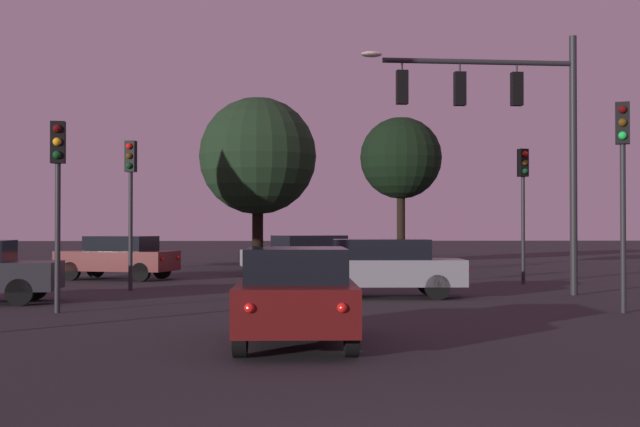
{
  "coord_description": "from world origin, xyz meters",
  "views": [
    {
      "loc": [
        -1.49,
        -5.95,
        1.85
      ],
      "look_at": [
        -0.36,
        18.52,
        2.22
      ],
      "focal_mm": 49.33,
      "sensor_mm": 36.0,
      "label": 1
    }
  ],
  "objects_px": {
    "car_crossing_left": "(377,267)",
    "tree_behind_sign": "(258,156)",
    "car_far_lane": "(118,257)",
    "tree_center_horizon": "(401,159)",
    "traffic_light_median": "(523,188)",
    "traffic_signal_mast_arm": "(508,116)",
    "car_nearside_lane": "(296,294)",
    "car_parked_lot": "(307,255)",
    "traffic_light_far_side": "(58,177)",
    "traffic_light_corner_left": "(623,164)",
    "traffic_light_corner_right": "(130,184)"
  },
  "relations": [
    {
      "from": "tree_behind_sign",
      "to": "tree_center_horizon",
      "type": "xyz_separation_m",
      "value": [
        5.97,
        -2.81,
        -0.3
      ]
    },
    {
      "from": "traffic_light_median",
      "to": "car_crossing_left",
      "type": "relative_size",
      "value": 0.92
    },
    {
      "from": "traffic_light_median",
      "to": "car_nearside_lane",
      "type": "distance_m",
      "value": 16.31
    },
    {
      "from": "car_crossing_left",
      "to": "tree_behind_sign",
      "type": "height_order",
      "value": "tree_behind_sign"
    },
    {
      "from": "traffic_light_far_side",
      "to": "tree_behind_sign",
      "type": "height_order",
      "value": "tree_behind_sign"
    },
    {
      "from": "traffic_light_corner_right",
      "to": "traffic_light_far_side",
      "type": "relative_size",
      "value": 1.05
    },
    {
      "from": "traffic_light_median",
      "to": "car_nearside_lane",
      "type": "height_order",
      "value": "traffic_light_median"
    },
    {
      "from": "car_crossing_left",
      "to": "tree_behind_sign",
      "type": "relative_size",
      "value": 0.62
    },
    {
      "from": "traffic_light_corner_right",
      "to": "tree_behind_sign",
      "type": "height_order",
      "value": "tree_behind_sign"
    },
    {
      "from": "traffic_signal_mast_arm",
      "to": "traffic_light_corner_right",
      "type": "xyz_separation_m",
      "value": [
        -10.44,
        2.26,
        -1.75
      ]
    },
    {
      "from": "traffic_light_corner_right",
      "to": "traffic_light_corner_left",
      "type": "bearing_deg",
      "value": -31.14
    },
    {
      "from": "car_crossing_left",
      "to": "tree_behind_sign",
      "type": "bearing_deg",
      "value": 102.34
    },
    {
      "from": "car_nearside_lane",
      "to": "car_parked_lot",
      "type": "distance_m",
      "value": 19.16
    },
    {
      "from": "traffic_signal_mast_arm",
      "to": "car_parked_lot",
      "type": "relative_size",
      "value": 1.43
    },
    {
      "from": "traffic_light_corner_right",
      "to": "traffic_light_median",
      "type": "bearing_deg",
      "value": 11.43
    },
    {
      "from": "traffic_light_median",
      "to": "car_far_lane",
      "type": "height_order",
      "value": "traffic_light_median"
    },
    {
      "from": "car_crossing_left",
      "to": "car_far_lane",
      "type": "distance_m",
      "value": 11.51
    },
    {
      "from": "tree_center_horizon",
      "to": "tree_behind_sign",
      "type": "bearing_deg",
      "value": 154.8
    },
    {
      "from": "car_crossing_left",
      "to": "tree_center_horizon",
      "type": "distance_m",
      "value": 13.94
    },
    {
      "from": "traffic_signal_mast_arm",
      "to": "traffic_light_corner_left",
      "type": "height_order",
      "value": "traffic_signal_mast_arm"
    },
    {
      "from": "traffic_signal_mast_arm",
      "to": "tree_center_horizon",
      "type": "height_order",
      "value": "traffic_signal_mast_arm"
    },
    {
      "from": "car_parked_lot",
      "to": "tree_center_horizon",
      "type": "bearing_deg",
      "value": 37.8
    },
    {
      "from": "car_nearside_lane",
      "to": "traffic_light_median",
      "type": "bearing_deg",
      "value": 61.86
    },
    {
      "from": "traffic_light_far_side",
      "to": "tree_center_horizon",
      "type": "distance_m",
      "value": 19.63
    },
    {
      "from": "traffic_signal_mast_arm",
      "to": "car_nearside_lane",
      "type": "bearing_deg",
      "value": -121.73
    },
    {
      "from": "traffic_signal_mast_arm",
      "to": "car_far_lane",
      "type": "bearing_deg",
      "value": 146.81
    },
    {
      "from": "car_parked_lot",
      "to": "traffic_light_far_side",
      "type": "bearing_deg",
      "value": -112.66
    },
    {
      "from": "car_parked_lot",
      "to": "car_nearside_lane",
      "type": "bearing_deg",
      "value": -92.29
    },
    {
      "from": "traffic_light_corner_right",
      "to": "traffic_light_median",
      "type": "distance_m",
      "value": 12.42
    },
    {
      "from": "car_crossing_left",
      "to": "tree_center_horizon",
      "type": "height_order",
      "value": "tree_center_horizon"
    },
    {
      "from": "traffic_light_median",
      "to": "tree_center_horizon",
      "type": "distance_m",
      "value": 8.64
    },
    {
      "from": "traffic_light_corner_right",
      "to": "car_crossing_left",
      "type": "distance_m",
      "value": 7.69
    },
    {
      "from": "car_far_lane",
      "to": "tree_center_horizon",
      "type": "xyz_separation_m",
      "value": [
        10.63,
        5.03,
        3.86
      ]
    },
    {
      "from": "traffic_light_corner_right",
      "to": "car_nearside_lane",
      "type": "bearing_deg",
      "value": -68.85
    },
    {
      "from": "car_crossing_left",
      "to": "tree_center_horizon",
      "type": "xyz_separation_m",
      "value": [
        2.48,
        13.16,
        3.86
      ]
    },
    {
      "from": "car_parked_lot",
      "to": "tree_center_horizon",
      "type": "height_order",
      "value": "tree_center_horizon"
    },
    {
      "from": "traffic_light_far_side",
      "to": "tree_center_horizon",
      "type": "bearing_deg",
      "value": 60.03
    },
    {
      "from": "traffic_light_far_side",
      "to": "car_nearside_lane",
      "type": "distance_m",
      "value": 7.6
    },
    {
      "from": "tree_center_horizon",
      "to": "traffic_light_corner_right",
      "type": "bearing_deg",
      "value": -131.66
    },
    {
      "from": "traffic_light_corner_right",
      "to": "traffic_light_far_side",
      "type": "distance_m",
      "value": 6.5
    },
    {
      "from": "traffic_signal_mast_arm",
      "to": "traffic_light_corner_left",
      "type": "distance_m",
      "value": 5.2
    },
    {
      "from": "traffic_signal_mast_arm",
      "to": "car_nearside_lane",
      "type": "xyz_separation_m",
      "value": [
        -5.88,
        -9.52,
        -4.03
      ]
    },
    {
      "from": "car_parked_lot",
      "to": "traffic_light_median",
      "type": "bearing_deg",
      "value": -35.63
    },
    {
      "from": "car_nearside_lane",
      "to": "car_far_lane",
      "type": "height_order",
      "value": "same"
    },
    {
      "from": "traffic_signal_mast_arm",
      "to": "tree_behind_sign",
      "type": "xyz_separation_m",
      "value": [
        -7.1,
        15.53,
        0.14
      ]
    },
    {
      "from": "traffic_light_corner_left",
      "to": "car_far_lane",
      "type": "relative_size",
      "value": 1.04
    },
    {
      "from": "car_far_lane",
      "to": "car_parked_lot",
      "type": "height_order",
      "value": "same"
    },
    {
      "from": "traffic_light_corner_left",
      "to": "tree_center_horizon",
      "type": "distance_m",
      "value": 17.73
    },
    {
      "from": "car_parked_lot",
      "to": "tree_behind_sign",
      "type": "bearing_deg",
      "value": 108.56
    },
    {
      "from": "traffic_light_corner_right",
      "to": "tree_behind_sign",
      "type": "distance_m",
      "value": 13.82
    }
  ]
}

